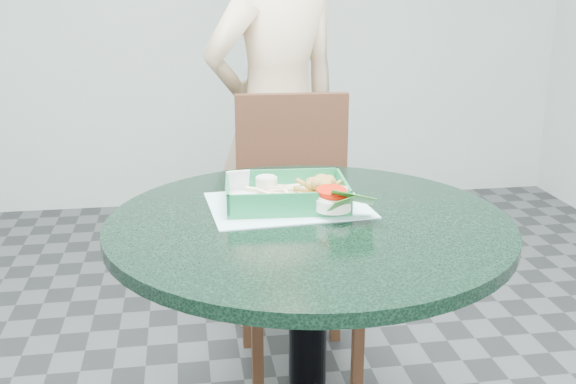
{
  "coord_description": "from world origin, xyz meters",
  "views": [
    {
      "loc": [
        -0.27,
        -1.42,
        1.29
      ],
      "look_at": [
        -0.03,
        0.1,
        0.8
      ],
      "focal_mm": 42.0,
      "sensor_mm": 36.0,
      "label": 1
    }
  ],
  "objects": [
    {
      "name": "crab_sandwich",
      "position": [
        0.04,
        0.08,
        0.8
      ],
      "size": [
        0.11,
        0.11,
        0.07
      ],
      "rotation": [
        0.0,
        0.0,
        0.21
      ],
      "color": "#F2D04D",
      "rests_on": "food_basket"
    },
    {
      "name": "fries_pile",
      "position": [
        -0.06,
        0.08,
        0.79
      ],
      "size": [
        0.14,
        0.14,
        0.05
      ],
      "primitive_type": null,
      "rotation": [
        0.0,
        0.0,
        0.16
      ],
      "color": "#FFEAB0",
      "rests_on": "food_basket"
    },
    {
      "name": "diner_person",
      "position": [
        0.07,
        1.0,
        0.84
      ],
      "size": [
        0.72,
        0.62,
        1.68
      ],
      "primitive_type": "imported",
      "rotation": [
        0.0,
        0.0,
        3.57
      ],
      "color": "#D1B289",
      "rests_on": "floor"
    },
    {
      "name": "dining_chair",
      "position": [
        0.09,
        0.69,
        0.53
      ],
      "size": [
        0.38,
        0.38,
        0.93
      ],
      "rotation": [
        0.0,
        0.0,
        -0.06
      ],
      "color": "black",
      "rests_on": "floor"
    },
    {
      "name": "sauce_ramekin",
      "position": [
        -0.08,
        0.14,
        0.8
      ],
      "size": [
        0.05,
        0.05,
        0.03
      ],
      "rotation": [
        0.0,
        0.0,
        -0.08
      ],
      "color": "silver",
      "rests_on": "food_basket"
    },
    {
      "name": "cafe_table",
      "position": [
        0.0,
        0.0,
        0.58
      ],
      "size": [
        0.93,
        0.93,
        0.75
      ],
      "color": "black",
      "rests_on": "floor"
    },
    {
      "name": "placemat",
      "position": [
        -0.03,
        0.1,
        0.75
      ],
      "size": [
        0.39,
        0.31,
        0.0
      ],
      "primitive_type": "cube",
      "rotation": [
        0.0,
        0.0,
        0.08
      ],
      "color": "#B4EAE8",
      "rests_on": "cafe_table"
    },
    {
      "name": "food_basket",
      "position": [
        -0.04,
        0.11,
        0.77
      ],
      "size": [
        0.29,
        0.21,
        0.06
      ],
      "rotation": [
        0.0,
        0.0,
        -0.06
      ],
      "color": "#17733F",
      "rests_on": "placemat"
    },
    {
      "name": "garnish_cup",
      "position": [
        0.07,
        0.0,
        0.79
      ],
      "size": [
        0.12,
        0.12,
        0.05
      ],
      "rotation": [
        0.0,
        0.0,
        -0.21
      ],
      "color": "white",
      "rests_on": "food_basket"
    }
  ]
}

